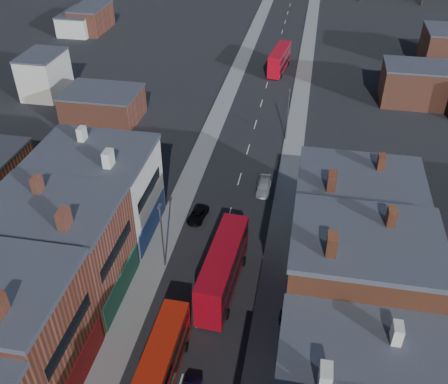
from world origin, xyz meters
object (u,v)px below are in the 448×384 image
at_px(bus_1, 223,268).
at_px(ped_3, 281,317).
at_px(bus_0, 162,362).
at_px(bus_2, 279,59).
at_px(car_3, 264,187).
at_px(car_2, 198,215).

xyz_separation_m(bus_1, ped_3, (6.20, -3.66, -1.61)).
distance_m(bus_0, bus_1, 11.69).
xyz_separation_m(bus_2, car_3, (2.00, -41.30, -1.80)).
bearing_deg(bus_1, bus_2, 93.47).
bearing_deg(car_3, bus_2, 90.55).
relative_size(bus_0, bus_2, 0.94).
bearing_deg(car_3, bus_1, -98.62).
bearing_deg(bus_0, ped_3, 40.38).
xyz_separation_m(car_3, ped_3, (4.20, -21.54, 0.47)).
relative_size(car_2, ped_3, 1.98).
relative_size(bus_2, ped_3, 5.41).
bearing_deg(car_2, bus_0, -77.15).
distance_m(bus_0, bus_2, 70.54).
xyz_separation_m(bus_1, car_2, (-5.11, 10.62, -2.18)).
height_order(car_2, ped_3, ped_3).
height_order(bus_0, car_3, bus_0).
relative_size(bus_0, bus_1, 0.85).
bearing_deg(bus_2, ped_3, -77.51).
bearing_deg(bus_0, bus_1, 75.81).
bearing_deg(bus_0, bus_2, 88.25).
xyz_separation_m(bus_0, car_2, (-2.11, 21.91, -1.78)).
distance_m(bus_1, car_2, 11.98).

